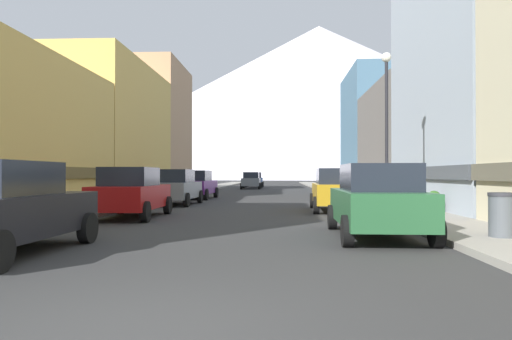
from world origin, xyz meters
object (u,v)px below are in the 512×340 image
at_px(car_right_1, 336,190).
at_px(trash_bin_right, 502,215).
at_px(car_driving_0, 251,180).
at_px(car_right_0, 377,200).
at_px(potted_plant_2, 434,201).
at_px(pedestrian_0, 160,183).
at_px(car_left_1, 131,192).
at_px(streetlamp_right, 387,108).
at_px(car_left_3, 197,184).
at_px(car_driving_1, 255,180).
at_px(car_left_0, 2,208).
at_px(potted_plant_0, 113,191).
at_px(car_left_2, 175,187).

height_order(car_right_1, trash_bin_right, car_right_1).
bearing_deg(trash_bin_right, car_driving_0, 101.27).
height_order(car_right_0, potted_plant_2, car_right_0).
bearing_deg(car_right_0, pedestrian_0, 118.17).
height_order(car_left_1, streetlamp_right, streetlamp_right).
relative_size(car_left_3, car_driving_1, 1.02).
relative_size(car_right_1, trash_bin_right, 4.53).
xyz_separation_m(car_driving_0, trash_bin_right, (7.95, -39.89, -0.26)).
relative_size(car_left_0, potted_plant_2, 5.57).
height_order(car_right_1, car_driving_1, same).
xyz_separation_m(car_driving_0, potted_plant_0, (-5.40, -26.81, -0.20)).
distance_m(car_left_3, car_right_0, 19.75).
height_order(car_left_1, trash_bin_right, car_left_1).
bearing_deg(car_driving_0, car_driving_1, 90.00).
relative_size(car_right_0, streetlamp_right, 0.75).
distance_m(car_driving_0, trash_bin_right, 40.67).
height_order(potted_plant_2, pedestrian_0, pedestrian_0).
relative_size(car_driving_0, potted_plant_0, 4.59).
bearing_deg(car_left_3, pedestrian_0, 167.59).
distance_m(car_left_1, pedestrian_0, 14.06).
height_order(car_right_1, pedestrian_0, pedestrian_0).
bearing_deg(streetlamp_right, trash_bin_right, -81.78).
relative_size(car_left_0, car_left_1, 1.00).
height_order(car_right_1, streetlamp_right, streetlamp_right).
relative_size(car_left_0, car_right_0, 1.00).
relative_size(car_right_1, pedestrian_0, 2.54).
bearing_deg(car_left_2, car_right_0, -57.81).
bearing_deg(car_right_0, car_left_2, 122.19).
height_order(car_left_2, potted_plant_0, car_left_2).
distance_m(car_driving_0, streetlamp_right, 33.83).
xyz_separation_m(car_left_2, car_right_0, (7.60, -12.07, 0.00)).
relative_size(car_left_3, car_right_1, 1.01).
distance_m(car_left_2, car_right_1, 8.45).
xyz_separation_m(car_right_0, trash_bin_right, (2.55, -0.90, -0.26)).
bearing_deg(car_driving_0, streetlamp_right, -78.10).
xyz_separation_m(car_left_2, car_left_3, (-0.00, 6.15, 0.00)).
bearing_deg(potted_plant_0, car_left_3, 62.17).
bearing_deg(trash_bin_right, potted_plant_0, 135.60).
bearing_deg(car_driving_1, car_left_0, -92.59).
xyz_separation_m(car_left_1, trash_bin_right, (10.15, -5.82, -0.26)).
xyz_separation_m(car_right_0, potted_plant_0, (-10.80, 12.17, -0.20)).
xyz_separation_m(car_left_0, car_left_2, (-0.00, 15.04, 0.00)).
bearing_deg(potted_plant_0, streetlamp_right, -26.49).
bearing_deg(car_right_1, streetlamp_right, -56.76).
bearing_deg(potted_plant_0, car_right_0, -48.42).
xyz_separation_m(car_driving_0, car_driving_1, (0.00, 6.69, 0.00)).
bearing_deg(pedestrian_0, car_driving_1, 80.20).
bearing_deg(potted_plant_0, car_driving_1, 80.84).
bearing_deg(streetlamp_right, car_left_2, 146.50).
xyz_separation_m(car_right_1, trash_bin_right, (2.55, -9.29, -0.26)).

